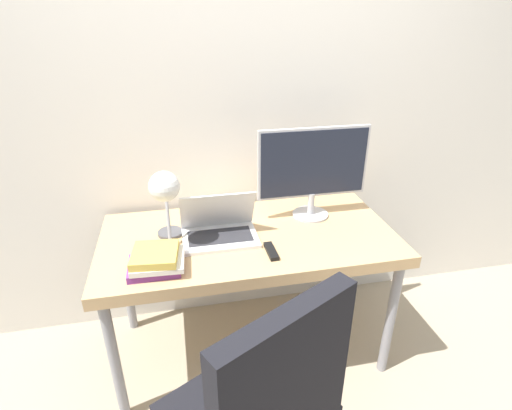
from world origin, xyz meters
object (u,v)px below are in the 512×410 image
object	(u,v)px
monitor	(313,167)
book_stack	(156,260)
desk_lamp	(165,192)
office_chair	(261,407)
laptop	(219,229)

from	to	relation	value
monitor	book_stack	xyz separation A→B (m)	(-0.83, -0.36, -0.24)
desk_lamp	monitor	bearing A→B (deg)	13.70
monitor	desk_lamp	distance (m)	0.79
desk_lamp	office_chair	world-z (taller)	desk_lamp
book_stack	office_chair	bearing A→B (deg)	-61.79
laptop	book_stack	world-z (taller)	laptop
monitor	office_chair	xyz separation A→B (m)	(-0.50, -0.98, -0.47)
laptop	office_chair	world-z (taller)	office_chair
office_chair	desk_lamp	bearing A→B (deg)	108.80
office_chair	book_stack	bearing A→B (deg)	118.21
laptop	desk_lamp	distance (m)	0.35
monitor	office_chair	world-z (taller)	monitor
monitor	office_chair	distance (m)	1.20
laptop	office_chair	size ratio (longest dim) A/B	0.35
monitor	desk_lamp	size ratio (longest dim) A/B	1.51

